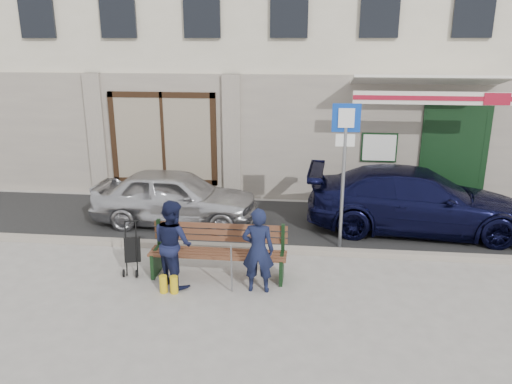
# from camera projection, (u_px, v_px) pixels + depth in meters

# --- Properties ---
(ground) EXTENTS (80.00, 80.00, 0.00)m
(ground) POSITION_uv_depth(u_px,v_px,m) (270.00, 288.00, 8.43)
(ground) COLOR #9E9991
(ground) RESTS_ON ground
(asphalt_lane) EXTENTS (60.00, 3.20, 0.01)m
(asphalt_lane) POSITION_uv_depth(u_px,v_px,m) (281.00, 223.00, 11.37)
(asphalt_lane) COLOR #282828
(asphalt_lane) RESTS_ON ground
(curb) EXTENTS (60.00, 0.18, 0.12)m
(curb) POSITION_uv_depth(u_px,v_px,m) (276.00, 249.00, 9.83)
(curb) COLOR #9E9384
(curb) RESTS_ON ground
(building) EXTENTS (20.00, 8.27, 10.00)m
(building) POSITION_uv_depth(u_px,v_px,m) (295.00, 6.00, 14.99)
(building) COLOR beige
(building) RESTS_ON ground
(car_silver) EXTENTS (3.74, 1.59, 1.26)m
(car_silver) POSITION_uv_depth(u_px,v_px,m) (175.00, 197.00, 11.22)
(car_silver) COLOR silver
(car_silver) RESTS_ON ground
(car_navy) EXTENTS (4.83, 2.21, 1.37)m
(car_navy) POSITION_uv_depth(u_px,v_px,m) (417.00, 200.00, 10.81)
(car_navy) COLOR black
(car_navy) RESTS_ON ground
(parking_sign) EXTENTS (0.54, 0.08, 2.89)m
(parking_sign) POSITION_uv_depth(u_px,v_px,m) (344.00, 152.00, 9.53)
(parking_sign) COLOR gray
(parking_sign) RESTS_ON ground
(bench) EXTENTS (2.40, 1.17, 0.98)m
(bench) POSITION_uv_depth(u_px,v_px,m) (215.00, 253.00, 8.71)
(bench) COLOR brown
(bench) RESTS_ON ground
(man) EXTENTS (0.54, 0.36, 1.45)m
(man) POSITION_uv_depth(u_px,v_px,m) (258.00, 250.00, 8.15)
(man) COLOR #121833
(man) RESTS_ON ground
(woman) EXTENTS (0.92, 0.91, 1.50)m
(woman) POSITION_uv_depth(u_px,v_px,m) (173.00, 243.00, 8.38)
(woman) COLOR #131734
(woman) RESTS_ON ground
(stroller) EXTENTS (0.33, 0.43, 0.95)m
(stroller) POSITION_uv_depth(u_px,v_px,m) (132.00, 251.00, 8.88)
(stroller) COLOR black
(stroller) RESTS_ON ground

